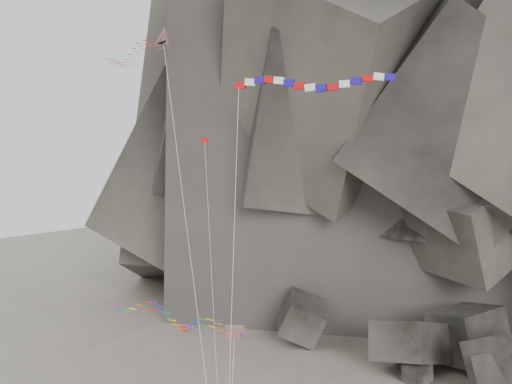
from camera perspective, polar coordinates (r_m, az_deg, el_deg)
The scene contains 6 objects.
headland at distance 111.30m, azimuth 19.43°, elevation 12.38°, with size 110.00×70.00×84.00m, color #5C564C, non-canonical shape.
boulder_field at distance 75.60m, azimuth 17.96°, elevation -13.90°, with size 54.12×16.40×8.10m.
delta_kite at distance 55.73m, azimuth -11.14°, elevation 11.83°, with size 20.22×8.40×33.31m.
banner_kite at distance 44.94m, azimuth 4.92°, elevation 9.49°, with size 10.64×10.69×28.83m.
parafoil_kite at distance 49.58m, azimuth -8.03°, elevation -10.73°, with size 16.00×5.01×11.87m.
pennant_kite at distance 44.23m, azimuth -4.19°, elevation -3.65°, with size 5.72×4.90×24.49m.
Camera 1 is at (30.32, -35.78, 25.33)m, focal length 45.00 mm.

